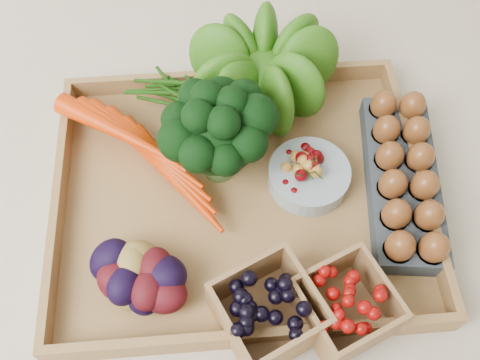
{
  "coord_description": "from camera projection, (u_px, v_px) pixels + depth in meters",
  "views": [
    {
      "loc": [
        -0.03,
        -0.39,
        0.73
      ],
      "look_at": [
        0.0,
        0.0,
        0.06
      ],
      "focal_mm": 40.0,
      "sensor_mm": 36.0,
      "label": 1
    }
  ],
  "objects": [
    {
      "name": "ground",
      "position": [
        240.0,
        200.0,
        0.83
      ],
      "size": [
        4.0,
        4.0,
        0.0
      ],
      "primitive_type": "plane",
      "color": "beige",
      "rests_on": "ground"
    },
    {
      "name": "tray",
      "position": [
        240.0,
        197.0,
        0.82
      ],
      "size": [
        0.55,
        0.45,
        0.01
      ],
      "primitive_type": "cube",
      "color": "#9C7441",
      "rests_on": "ground"
    },
    {
      "name": "carrots",
      "position": [
        157.0,
        157.0,
        0.82
      ],
      "size": [
        0.24,
        0.17,
        0.06
      ],
      "primitive_type": null,
      "color": "red",
      "rests_on": "tray"
    },
    {
      "name": "lettuce",
      "position": [
        263.0,
        65.0,
        0.84
      ],
      "size": [
        0.16,
        0.16,
        0.16
      ],
      "primitive_type": "sphere",
      "color": "#194B0B",
      "rests_on": "tray"
    },
    {
      "name": "broccoli",
      "position": [
        218.0,
        147.0,
        0.78
      ],
      "size": [
        0.16,
        0.16,
        0.13
      ],
      "primitive_type": null,
      "color": "black",
      "rests_on": "tray"
    },
    {
      "name": "cherry_bowl",
      "position": [
        309.0,
        176.0,
        0.81
      ],
      "size": [
        0.12,
        0.12,
        0.03
      ],
      "primitive_type": "cylinder",
      "color": "#8C9EA5",
      "rests_on": "tray"
    },
    {
      "name": "egg_carton",
      "position": [
        402.0,
        181.0,
        0.81
      ],
      "size": [
        0.14,
        0.3,
        0.03
      ],
      "primitive_type": "cube",
      "rotation": [
        0.0,
        0.0,
        -0.12
      ],
      "color": "#323A40",
      "rests_on": "tray"
    },
    {
      "name": "potatoes",
      "position": [
        140.0,
        276.0,
        0.7
      ],
      "size": [
        0.15,
        0.15,
        0.08
      ],
      "primitive_type": null,
      "color": "#39090E",
      "rests_on": "tray"
    },
    {
      "name": "punnet_blackberry",
      "position": [
        268.0,
        311.0,
        0.68
      ],
      "size": [
        0.16,
        0.16,
        0.08
      ],
      "primitive_type": "cube",
      "rotation": [
        0.0,
        0.0,
        0.43
      ],
      "color": "black",
      "rests_on": "tray"
    },
    {
      "name": "punnet_raspberry",
      "position": [
        345.0,
        306.0,
        0.69
      ],
      "size": [
        0.15,
        0.15,
        0.08
      ],
      "primitive_type": "cube",
      "rotation": [
        0.0,
        0.0,
        0.4
      ],
      "color": "#780705",
      "rests_on": "tray"
    }
  ]
}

